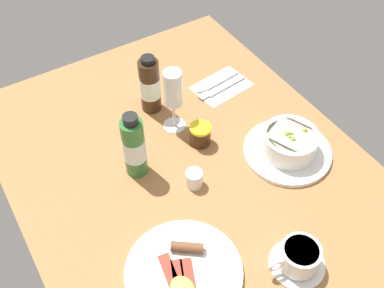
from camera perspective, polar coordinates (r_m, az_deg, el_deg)
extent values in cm
cube|color=#9E6B3D|center=(118.13, -0.38, -3.35)|extent=(110.00, 84.00, 3.00)
cylinder|color=white|center=(122.09, 11.67, -0.91)|extent=(22.68, 22.68, 1.20)
cylinder|color=white|center=(119.47, 11.92, 0.21)|extent=(14.16, 14.16, 5.95)
cylinder|color=beige|center=(117.90, 12.09, 0.92)|extent=(12.18, 12.18, 1.60)
sphere|color=#86AA40|center=(116.15, 12.37, 0.60)|extent=(1.21, 1.21, 1.21)
sphere|color=#86AA40|center=(117.38, 12.18, 1.28)|extent=(0.91, 0.91, 0.91)
sphere|color=#86AA40|center=(116.47, 11.94, 0.87)|extent=(0.89, 0.89, 0.89)
sphere|color=#86AA40|center=(117.13, 11.66, 1.26)|extent=(1.38, 1.38, 1.38)
sphere|color=#86AA40|center=(118.91, 13.76, 1.66)|extent=(1.26, 1.26, 1.26)
cube|color=white|center=(138.72, 3.67, 7.16)|extent=(13.28, 17.53, 0.30)
cube|color=silver|center=(138.19, 4.30, 7.14)|extent=(2.97, 14.04, 0.50)
cube|color=silver|center=(134.78, 1.56, 6.01)|extent=(2.64, 3.85, 0.40)
cube|color=silver|center=(139.89, 3.65, 7.79)|extent=(2.64, 13.02, 0.50)
ellipsoid|color=silver|center=(136.82, 1.21, 6.82)|extent=(2.40, 4.00, 0.60)
cylinder|color=white|center=(104.33, 12.83, -14.17)|extent=(12.03, 12.03, 0.90)
cylinder|color=white|center=(101.57, 13.13, -13.33)|extent=(8.50, 8.50, 5.49)
cylinder|color=#322210|center=(99.65, 13.36, -12.71)|extent=(7.23, 7.23, 1.00)
torus|color=white|center=(99.45, 10.53, -14.40)|extent=(1.36, 3.68, 3.60)
cylinder|color=white|center=(111.96, 0.26, -4.29)|extent=(4.22, 4.22, 4.40)
cone|color=white|center=(109.48, 0.26, -4.55)|extent=(2.56, 2.36, 2.26)
cylinder|color=white|center=(126.69, -2.18, 2.36)|extent=(6.18, 6.18, 0.40)
cylinder|color=white|center=(123.67, -2.24, 3.73)|extent=(0.80, 0.80, 8.11)
cylinder|color=white|center=(117.50, -2.37, 6.90)|extent=(4.85, 4.85, 10.05)
cylinder|color=#F4E6C2|center=(118.50, -2.34, 6.35)|extent=(3.98, 3.98, 6.03)
cylinder|color=#37200F|center=(120.74, 1.03, 1.04)|extent=(5.43, 5.43, 5.00)
cylinder|color=yellow|center=(118.63, 1.05, 1.99)|extent=(5.70, 5.70, 0.80)
cylinder|color=#382314|center=(126.96, -5.21, 7.16)|extent=(5.60, 5.60, 16.09)
cylinder|color=white|center=(127.17, -5.20, 7.05)|extent=(5.72, 5.72, 6.11)
cylinder|color=black|center=(121.39, -5.50, 10.30)|extent=(3.64, 3.64, 1.54)
cylinder|color=#337233|center=(110.92, -7.14, -0.44)|extent=(5.46, 5.46, 16.80)
cylinder|color=silver|center=(111.17, -7.13, -0.56)|extent=(5.57, 5.57, 6.38)
cylinder|color=black|center=(104.08, -7.63, 3.00)|extent=(3.55, 3.55, 2.09)
cylinder|color=white|center=(100.70, -1.03, -15.55)|extent=(24.95, 24.95, 1.40)
cube|color=#A43828|center=(99.60, -2.73, -15.62)|extent=(9.28, 3.98, 0.60)
cube|color=#9C3828|center=(98.89, -1.65, -16.41)|extent=(9.22, 5.73, 0.60)
cube|color=#933828|center=(98.98, -0.45, -16.26)|extent=(9.23, 5.68, 0.60)
cylinder|color=brown|center=(101.26, -0.61, -12.62)|extent=(5.99, 6.90, 2.20)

